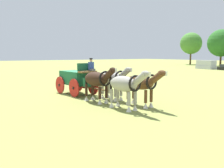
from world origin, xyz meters
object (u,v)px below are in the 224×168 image
Objects in this scene: draft_horse_rear_near at (113,79)px; draft_horse_rear_off at (97,80)px; draft_horse_lead_off at (125,85)px; parked_vehicle_a at (206,65)px; draft_horse_lead_near at (141,84)px; show_wagon at (77,79)px.

draft_horse_rear_off reaches higher than draft_horse_rear_near.
draft_horse_lead_off is 43.12m from parked_vehicle_a.
draft_horse_lead_near is (2.60, 0.21, -0.04)m from draft_horse_rear_near.
draft_horse_lead_near is at bearing 4.55° from draft_horse_rear_near.
draft_horse_rear_near is at bearing 14.86° from show_wagon.
draft_horse_rear_near reaches higher than parked_vehicle_a.
draft_horse_lead_off is 0.72× the size of parked_vehicle_a.
show_wagon is 1.32× the size of parked_vehicle_a.
show_wagon reaches higher than parked_vehicle_a.
parked_vehicle_a is (-17.92, 38.12, -0.54)m from draft_horse_rear_off.
draft_horse_rear_off is (0.10, -1.30, 0.03)m from draft_horse_rear_near.
draft_horse_lead_off is at bearing -61.57° from parked_vehicle_a.
show_wagon is 6.19m from draft_horse_lead_off.
show_wagon is 40.38m from parked_vehicle_a.
parked_vehicle_a is (-20.43, 36.62, -0.46)m from draft_horse_lead_near.
parked_vehicle_a is (-17.82, 36.83, -0.51)m from draft_horse_rear_near.
draft_horse_rear_near is 2.61m from draft_horse_lead_near.
draft_horse_lead_near is (6.08, 1.13, 0.13)m from show_wagon.
parked_vehicle_a is at bearing 110.80° from show_wagon.
draft_horse_rear_near is (3.48, 0.92, 0.18)m from show_wagon.
draft_horse_rear_off is 1.02× the size of draft_horse_lead_off.
draft_horse_lead_near is 1.00× the size of draft_horse_lead_off.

